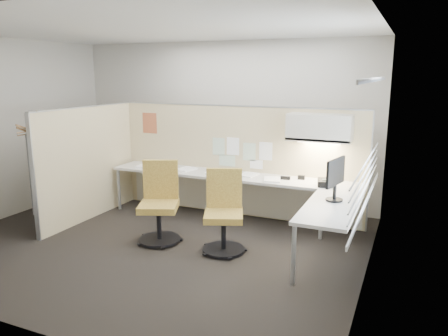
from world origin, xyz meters
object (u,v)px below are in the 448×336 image
at_px(desk, 248,187).
at_px(phone, 325,183).
at_px(chair_left, 160,205).
at_px(monitor, 335,177).
at_px(chair_right, 224,214).

distance_m(desk, phone, 1.14).
relative_size(chair_left, monitor, 2.05).
relative_size(desk, chair_right, 3.85).
bearing_deg(monitor, desk, 77.17).
relative_size(chair_right, phone, 4.19).
bearing_deg(desk, monitor, -25.39).
distance_m(desk, monitor, 1.58).
height_order(chair_left, chair_right, chair_left).
height_order(desk, phone, phone).
xyz_separation_m(chair_left, monitor, (2.27, 0.38, 0.53)).
distance_m(desk, chair_left, 1.37).
height_order(desk, chair_left, chair_left).
bearing_deg(monitor, phone, 32.98).
xyz_separation_m(desk, monitor, (1.37, -0.65, 0.43)).
xyz_separation_m(desk, phone, (1.13, 0.00, 0.18)).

